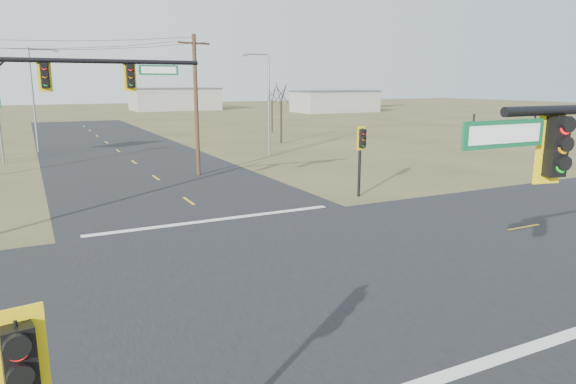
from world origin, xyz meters
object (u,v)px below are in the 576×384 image
object	(u,v)px
pedestal_signal_ne	(362,145)
streetlight_c	(35,94)
utility_pole_near	(196,104)
bare_tree_d	(272,93)
mast_arm_far	(42,100)
streetlight_a	(267,98)
bare_tree_c	(281,93)

from	to	relation	value
pedestal_signal_ne	streetlight_c	bearing A→B (deg)	108.85
utility_pole_near	bare_tree_d	xyz separation A→B (m)	(18.34, 26.83, 0.20)
mast_arm_far	streetlight_a	world-z (taller)	streetlight_a
pedestal_signal_ne	bare_tree_d	world-z (taller)	bare_tree_d
pedestal_signal_ne	bare_tree_d	distance (m)	39.86
utility_pole_near	streetlight_a	size ratio (longest dim) A/B	1.07
utility_pole_near	streetlight_c	xyz separation A→B (m)	(-9.61, 18.93, 0.40)
pedestal_signal_ne	bare_tree_d	size ratio (longest dim) A/B	0.63
streetlight_c	bare_tree_c	xyz separation A→B (m)	(23.61, -3.68, -0.02)
bare_tree_c	streetlight_a	bearing A→B (deg)	-123.77
pedestal_signal_ne	streetlight_a	xyz separation A→B (m)	(2.52, 18.33, 2.07)
pedestal_signal_ne	streetlight_c	world-z (taller)	streetlight_c
utility_pole_near	bare_tree_c	bearing A→B (deg)	47.45
pedestal_signal_ne	utility_pole_near	xyz separation A→B (m)	(-6.15, 11.06, 2.00)
bare_tree_c	bare_tree_d	xyz separation A→B (m)	(4.34, 11.58, -0.18)
pedestal_signal_ne	bare_tree_d	xyz separation A→B (m)	(12.19, 37.88, 2.20)
streetlight_c	bare_tree_d	size ratio (longest dim) A/B	1.49
streetlight_c	bare_tree_d	world-z (taller)	streetlight_c
streetlight_c	bare_tree_c	distance (m)	23.89
streetlight_a	bare_tree_c	distance (m)	9.59
utility_pole_near	bare_tree_d	world-z (taller)	utility_pole_near
streetlight_c	bare_tree_d	bearing A→B (deg)	22.10
utility_pole_near	streetlight_c	size ratio (longest dim) A/B	1.00
streetlight_a	bare_tree_c	bearing A→B (deg)	69.15
pedestal_signal_ne	utility_pole_near	distance (m)	12.81
bare_tree_d	bare_tree_c	bearing A→B (deg)	-110.57
bare_tree_d	streetlight_a	bearing A→B (deg)	-116.33
streetlight_c	utility_pole_near	bearing A→B (deg)	-56.76
mast_arm_far	utility_pole_near	world-z (taller)	utility_pole_near
pedestal_signal_ne	streetlight_a	size ratio (longest dim) A/B	0.45
utility_pole_near	bare_tree_c	size ratio (longest dim) A/B	1.41
streetlight_a	bare_tree_c	size ratio (longest dim) A/B	1.32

